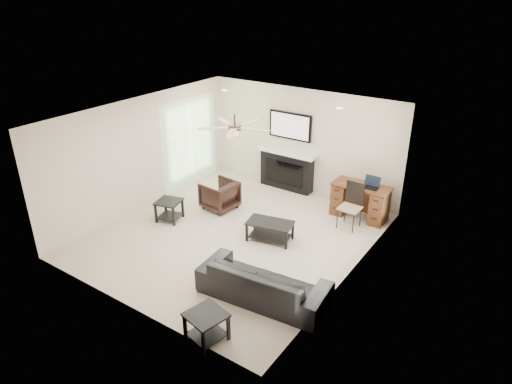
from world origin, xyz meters
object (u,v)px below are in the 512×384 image
(fireplace_unit, at_px, (287,152))
(sofa, at_px, (263,282))
(armchair, at_px, (220,195))
(desk, at_px, (360,201))
(coffee_table, at_px, (270,231))

(fireplace_unit, bearing_deg, sofa, -64.00)
(armchair, xyz_separation_m, desk, (2.78, 1.37, 0.05))
(armchair, bearing_deg, fireplace_unit, 165.42)
(desk, bearing_deg, sofa, -92.99)
(armchair, height_order, coffee_table, armchair)
(sofa, height_order, desk, desk)
(fireplace_unit, xyz_separation_m, desk, (2.11, -0.42, -0.57))
(fireplace_unit, height_order, desk, fireplace_unit)
(fireplace_unit, bearing_deg, armchair, -110.68)
(desk, bearing_deg, fireplace_unit, 168.60)
(coffee_table, relative_size, fireplace_unit, 0.47)
(armchair, bearing_deg, desk, 122.27)
(coffee_table, height_order, desk, desk)
(armchair, distance_m, coffee_table, 1.79)
(armchair, xyz_separation_m, coffee_table, (1.70, -0.55, -0.13))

